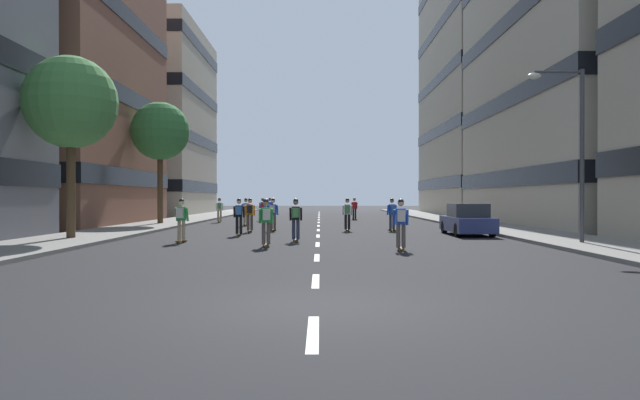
# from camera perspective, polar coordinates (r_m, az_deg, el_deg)

# --- Properties ---
(ground_plane) EXTENTS (172.26, 172.26, 0.00)m
(ground_plane) POSITION_cam_1_polar(r_m,az_deg,el_deg) (38.78, -0.00, -2.43)
(ground_plane) COLOR black
(sidewalk_left) EXTENTS (3.88, 78.95, 0.14)m
(sidewalk_left) POSITION_cam_1_polar(r_m,az_deg,el_deg) (43.63, -13.71, -2.05)
(sidewalk_left) COLOR gray
(sidewalk_left) RESTS_ON ground_plane
(sidewalk_right) EXTENTS (3.88, 78.95, 0.14)m
(sidewalk_right) POSITION_cam_1_polar(r_m,az_deg,el_deg) (43.58, 13.74, -2.05)
(sidewalk_right) COLOR gray
(sidewalk_right) RESTS_ON ground_plane
(lane_markings) EXTENTS (0.16, 67.20, 0.01)m
(lane_markings) POSITION_cam_1_polar(r_m,az_deg,el_deg) (40.57, 0.00, -2.31)
(lane_markings) COLOR silver
(lane_markings) RESTS_ON ground_plane
(building_left_far) EXTENTS (18.02, 18.08, 19.19)m
(building_left_far) POSITION_cam_1_polar(r_m,az_deg,el_deg) (66.37, -18.75, 7.06)
(building_left_far) COLOR #BCB29E
(building_left_far) RESTS_ON ground_plane
(building_right_far) EXTENTS (18.02, 22.33, 26.88)m
(building_right_far) POSITION_cam_1_polar(r_m,az_deg,el_deg) (66.87, 18.88, 10.34)
(building_right_far) COLOR #B2A893
(building_right_far) RESTS_ON ground_plane
(parked_car_near) EXTENTS (1.82, 4.40, 1.52)m
(parked_car_near) POSITION_cam_1_polar(r_m,az_deg,el_deg) (29.58, 14.05, -1.93)
(parked_car_near) COLOR navy
(parked_car_near) RESTS_ON ground_plane
(street_tree_near) EXTENTS (3.85, 3.85, 7.60)m
(street_tree_near) POSITION_cam_1_polar(r_m,az_deg,el_deg) (27.30, -22.60, 8.56)
(street_tree_near) COLOR #4C3823
(street_tree_near) RESTS_ON sidewalk_left
(street_tree_far) EXTENTS (3.78, 3.78, 7.90)m
(street_tree_far) POSITION_cam_1_polar(r_m,az_deg,el_deg) (40.46, -14.90, 6.33)
(street_tree_far) COLOR #4C3823
(street_tree_far) RESTS_ON sidewalk_left
(streetlamp_right) EXTENTS (2.13, 0.30, 6.50)m
(streetlamp_right) POSITION_cam_1_polar(r_m,az_deg,el_deg) (24.42, 23.13, 5.67)
(streetlamp_right) COLOR #3F3F44
(streetlamp_right) RESTS_ON sidewalk_right
(skater_0) EXTENTS (0.55, 0.91, 1.78)m
(skater_0) POSITION_cam_1_polar(r_m,az_deg,el_deg) (38.46, -6.97, -0.94)
(skater_0) COLOR brown
(skater_0) RESTS_ON ground_plane
(skater_1) EXTENTS (0.53, 0.90, 1.78)m
(skater_1) POSITION_cam_1_polar(r_m,az_deg,el_deg) (24.53, -2.20, -1.64)
(skater_1) COLOR brown
(skater_1) RESTS_ON ground_plane
(skater_2) EXTENTS (0.57, 0.92, 1.78)m
(skater_2) POSITION_cam_1_polar(r_m,az_deg,el_deg) (32.44, 7.06, -1.17)
(skater_2) COLOR brown
(skater_2) RESTS_ON ground_plane
(skater_3) EXTENTS (0.54, 0.91, 1.78)m
(skater_3) POSITION_cam_1_polar(r_m,az_deg,el_deg) (47.53, -4.68, -0.74)
(skater_3) COLOR brown
(skater_3) RESTS_ON ground_plane
(skater_4) EXTENTS (0.56, 0.92, 1.78)m
(skater_4) POSITION_cam_1_polar(r_m,az_deg,el_deg) (21.99, -5.04, -1.86)
(skater_4) COLOR brown
(skater_4) RESTS_ON ground_plane
(skater_5) EXTENTS (0.54, 0.91, 1.78)m
(skater_5) POSITION_cam_1_polar(r_m,az_deg,el_deg) (32.16, 2.77, -1.18)
(skater_5) COLOR brown
(skater_5) RESTS_ON ground_plane
(skater_6) EXTENTS (0.54, 0.91, 1.78)m
(skater_6) POSITION_cam_1_polar(r_m,az_deg,el_deg) (46.16, -5.37, -0.74)
(skater_6) COLOR brown
(skater_6) RESTS_ON ground_plane
(skater_7) EXTENTS (0.57, 0.92, 1.78)m
(skater_7) POSITION_cam_1_polar(r_m,az_deg,el_deg) (48.38, 3.46, -0.69)
(skater_7) COLOR brown
(skater_7) RESTS_ON ground_plane
(skater_8) EXTENTS (0.54, 0.91, 1.78)m
(skater_8) POSITION_cam_1_polar(r_m,az_deg,el_deg) (20.69, 7.89, -2.00)
(skater_8) COLOR brown
(skater_8) RESTS_ON ground_plane
(skater_9) EXTENTS (0.55, 0.91, 1.78)m
(skater_9) POSITION_cam_1_polar(r_m,az_deg,el_deg) (28.51, -7.62, -1.37)
(skater_9) COLOR brown
(skater_9) RESTS_ON ground_plane
(skater_10) EXTENTS (0.54, 0.91, 1.78)m
(skater_10) POSITION_cam_1_polar(r_m,az_deg,el_deg) (31.36, -6.58, -1.22)
(skater_10) COLOR brown
(skater_10) RESTS_ON ground_plane
(skater_11) EXTENTS (0.56, 0.92, 1.78)m
(skater_11) POSITION_cam_1_polar(r_m,az_deg,el_deg) (24.54, -12.99, -1.64)
(skater_11) COLOR brown
(skater_11) RESTS_ON ground_plane
(skater_12) EXTENTS (0.56, 0.92, 1.78)m
(skater_12) POSITION_cam_1_polar(r_m,az_deg,el_deg) (43.58, -9.46, -0.80)
(skater_12) COLOR brown
(skater_12) RESTS_ON ground_plane
(skater_13) EXTENTS (0.56, 0.92, 1.78)m
(skater_13) POSITION_cam_1_polar(r_m,az_deg,el_deg) (32.17, -4.38, -1.18)
(skater_13) COLOR brown
(skater_13) RESTS_ON ground_plane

